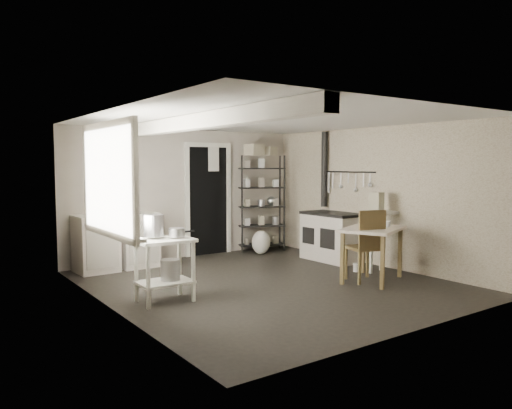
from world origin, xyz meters
TOP-DOWN VIEW (x-y plane):
  - floor at (0.00, 0.00)m, footprint 5.00×5.00m
  - ceiling at (0.00, 0.00)m, footprint 5.00×5.00m
  - wall_back at (0.00, 2.50)m, footprint 4.50×0.02m
  - wall_front at (0.00, -2.50)m, footprint 4.50×0.02m
  - wall_left at (-2.25, 0.00)m, footprint 0.02×5.00m
  - wall_right at (2.25, 0.00)m, footprint 0.02×5.00m
  - window at (-2.22, 0.20)m, footprint 0.12×1.76m
  - doorway at (0.45, 2.47)m, footprint 0.96×0.10m
  - ceiling_beam at (-1.20, 0.00)m, footprint 0.18×5.00m
  - wallpaper_panel at (2.24, 0.00)m, footprint 0.01×5.00m
  - utensil_rail at (2.19, 0.60)m, footprint 0.06×1.20m
  - prep_table at (-1.61, -0.03)m, footprint 0.69×0.50m
  - stockpot at (-1.70, 0.06)m, footprint 0.30×0.30m
  - saucepan at (-1.46, -0.09)m, footprint 0.20×0.20m
  - bucket at (-1.53, -0.04)m, footprint 0.31×0.31m
  - base_cabinets at (-1.41, 2.18)m, footprint 1.38×0.64m
  - mixing_bowl at (-1.27, 2.09)m, footprint 0.31×0.31m
  - counter_cup at (-1.72, 2.12)m, footprint 0.14×0.14m
  - shelf_rack at (1.51, 2.25)m, footprint 0.94×0.64m
  - shelf_jar at (1.21, 2.31)m, footprint 0.11×0.11m
  - storage_box_a at (1.31, 2.20)m, footprint 0.34×0.31m
  - storage_box_b at (1.69, 2.25)m, footprint 0.32×0.31m
  - stove at (1.92, 0.71)m, footprint 0.61×1.08m
  - stovepipe at (2.15, 1.16)m, footprint 0.15×0.15m
  - side_ledge at (1.95, -0.36)m, footprint 0.66×0.43m
  - oats_box at (1.88, -0.32)m, footprint 0.14×0.21m
  - work_table at (1.32, -0.74)m, footprint 1.22×1.06m
  - table_cup at (1.55, -0.82)m, footprint 0.12×0.12m
  - chair at (1.20, -0.69)m, footprint 0.53×0.55m
  - flour_sack at (1.27, 1.93)m, footprint 0.38×0.33m
  - floor_crock at (1.59, -0.20)m, footprint 0.14×0.14m

SIDE VIEW (x-z plane):
  - floor at x=0.00m, z-range 0.00..0.00m
  - floor_crock at x=1.59m, z-range 0.01..0.14m
  - flour_sack at x=1.27m, z-range 0.02..0.46m
  - work_table at x=1.32m, z-range -0.01..0.77m
  - bucket at x=-1.53m, z-range 0.25..0.52m
  - prep_table at x=-1.61m, z-range 0.01..0.79m
  - side_ledge at x=1.95m, z-range -0.04..0.90m
  - stove at x=1.92m, z-range 0.02..0.86m
  - base_cabinets at x=-1.41m, z-range 0.01..0.91m
  - chair at x=1.20m, z-range -0.04..1.01m
  - table_cup at x=1.55m, z-range 0.76..0.85m
  - saucepan at x=-1.46m, z-range 0.80..0.90m
  - stockpot at x=-1.70m, z-range 0.81..1.07m
  - shelf_rack at x=1.51m, z-range 0.02..1.88m
  - mixing_bowl at x=-1.27m, z-range 0.92..0.99m
  - counter_cup at x=-1.72m, z-range 0.92..1.01m
  - doorway at x=0.45m, z-range -0.04..2.04m
  - oats_box at x=1.88m, z-range 0.86..1.16m
  - wall_back at x=0.00m, z-range 0.00..2.30m
  - wall_front at x=0.00m, z-range 0.00..2.30m
  - wall_left at x=-2.25m, z-range 0.00..2.30m
  - wall_right at x=2.25m, z-range 0.00..2.30m
  - wallpaper_panel at x=2.24m, z-range 0.00..2.30m
  - shelf_jar at x=1.21m, z-range 1.27..1.48m
  - window at x=-2.22m, z-range 0.86..2.14m
  - utensil_rail at x=2.19m, z-range 1.33..1.77m
  - stovepipe at x=2.15m, z-range 0.88..2.30m
  - storage_box_b at x=1.69m, z-range 1.91..2.07m
  - storage_box_a at x=1.31m, z-range 1.91..2.11m
  - ceiling_beam at x=-1.20m, z-range 2.11..2.29m
  - ceiling at x=0.00m, z-range 2.30..2.30m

